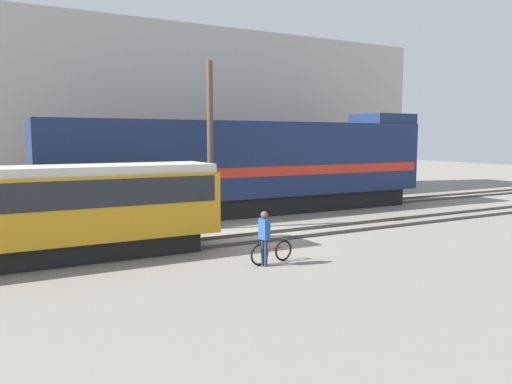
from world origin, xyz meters
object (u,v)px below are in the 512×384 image
Objects in this scene: bicycle at (272,252)px; freight_locomotive at (252,166)px; person at (264,233)px; streetcar at (46,208)px; utility_pole_left at (210,146)px.

freight_locomotive is at bearing 65.03° from bicycle.
person is at bearing -152.28° from bicycle.
person reaches higher than bicycle.
streetcar is 6.66× the size of bicycle.
bicycle is 0.23× the size of utility_pole_left.
streetcar is at bearing -157.18° from utility_pole_left.
streetcar is 1.53× the size of utility_pole_left.
person is at bearing -116.38° from freight_locomotive.
streetcar reaches higher than bicycle.
streetcar is (-10.90, -6.02, -0.76)m from freight_locomotive.
utility_pole_left is at bearing 80.51° from person.
freight_locomotive is 12.48m from streetcar.
freight_locomotive is 12.11× the size of person.
bicycle is at bearing 27.72° from person.
freight_locomotive is 2.89× the size of utility_pole_left.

